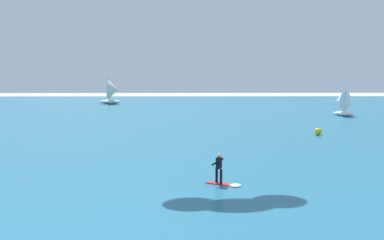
% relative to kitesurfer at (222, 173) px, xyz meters
% --- Properties ---
extents(ocean, '(160.00, 90.00, 0.10)m').
position_rel_kitesurfer_xyz_m(ocean, '(-2.20, 33.28, -0.65)').
color(ocean, '#236B89').
rests_on(ocean, ground).
extents(kitesurfer, '(1.99, 1.40, 1.67)m').
position_rel_kitesurfer_xyz_m(kitesurfer, '(0.00, 0.00, 0.00)').
color(kitesurfer, red).
rests_on(kitesurfer, ocean).
extents(sailboat_near_shore, '(4.04, 3.45, 4.68)m').
position_rel_kitesurfer_xyz_m(sailboat_near_shore, '(-14.78, 56.16, 1.54)').
color(sailboat_near_shore, silver).
rests_on(sailboat_near_shore, ocean).
extents(sailboat_trailing, '(3.16, 3.29, 3.68)m').
position_rel_kitesurfer_xyz_m(sailboat_trailing, '(18.40, 35.73, 1.08)').
color(sailboat_trailing, white).
rests_on(sailboat_trailing, ocean).
extents(marker_buoy, '(0.67, 0.67, 0.67)m').
position_rel_kitesurfer_xyz_m(marker_buoy, '(10.39, 18.25, -0.27)').
color(marker_buoy, yellow).
rests_on(marker_buoy, ocean).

